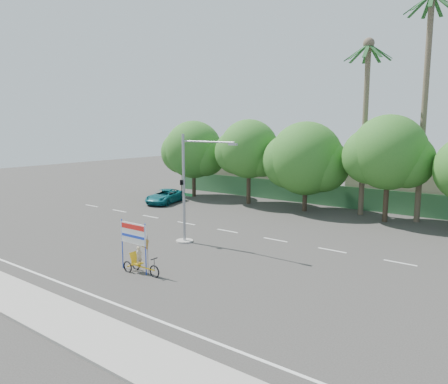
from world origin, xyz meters
The scene contains 14 objects.
ground centered at (0.00, 0.00, 0.00)m, with size 120.00×120.00×0.00m, color #33302D.
sidewalk_near centered at (0.00, -7.50, 0.06)m, with size 50.00×2.40×0.12m, color gray.
fence centered at (0.00, 21.50, 1.00)m, with size 38.00×0.08×2.00m, color #336B3D.
building_left centered at (-10.00, 26.00, 2.00)m, with size 12.00×8.00×4.00m, color #BAAB94.
building_right centered at (8.00, 26.00, 1.80)m, with size 14.00×8.00×3.60m, color #BAAB94.
tree_far_left centered at (-14.05, 18.00, 4.76)m, with size 7.14×6.00×7.96m.
tree_left centered at (-7.05, 18.00, 5.06)m, with size 6.66×5.60×8.07m.
tree_center centered at (-1.05, 18.00, 4.47)m, with size 7.62×6.40×7.85m.
tree_right centered at (5.95, 18.00, 5.24)m, with size 6.90×5.80×8.36m.
palm_tall centered at (8.00, 19.50, 10.46)m, with size 3.73×3.79×17.45m.
palm_short centered at (3.50, 19.50, 8.86)m, with size 3.73×3.79×14.45m.
traffic_signal centered at (-2.20, 3.98, 2.92)m, with size 4.72×1.10×7.00m.
trike_billboard centered at (-0.36, -1.89, 1.09)m, with size 2.77×0.63×2.72m.
pickup_truck centered at (-13.54, 13.21, 0.67)m, with size 2.22×4.82×1.34m, color #0F636B.
Camera 1 is at (16.40, -16.40, 7.62)m, focal length 35.00 mm.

